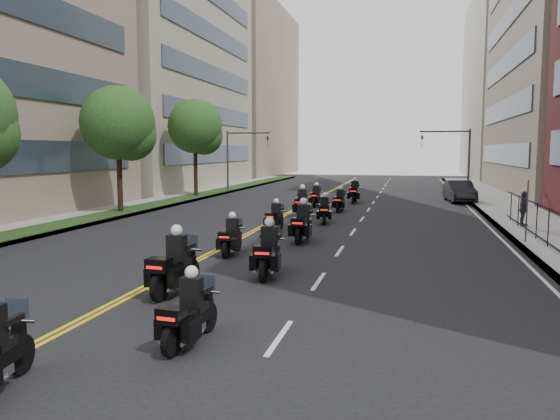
# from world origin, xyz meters

# --- Properties ---
(sidewalk_right) EXTENTS (4.00, 90.00, 0.15)m
(sidewalk_right) POSITION_xyz_m (12.00, 25.00, 0.07)
(sidewalk_right) COLOR gray
(sidewalk_right) RESTS_ON ground
(sidewalk_left) EXTENTS (4.00, 90.00, 0.15)m
(sidewalk_left) POSITION_xyz_m (-12.00, 25.00, 0.07)
(sidewalk_left) COLOR gray
(sidewalk_left) RESTS_ON ground
(grass_strip) EXTENTS (2.00, 90.00, 0.04)m
(grass_strip) POSITION_xyz_m (-11.20, 25.00, 0.17)
(grass_strip) COLOR #153513
(grass_strip) RESTS_ON sidewalk_left
(building_right_far) EXTENTS (15.00, 28.00, 26.00)m
(building_right_far) POSITION_xyz_m (21.50, 78.00, 13.00)
(building_right_far) COLOR #AFA98D
(building_right_far) RESTS_ON ground
(building_left_mid) EXTENTS (16.11, 28.00, 34.00)m
(building_left_mid) POSITION_xyz_m (-21.98, 48.00, 17.00)
(building_left_mid) COLOR #AFA98D
(building_left_mid) RESTS_ON ground
(building_left_far) EXTENTS (16.00, 28.00, 26.00)m
(building_left_far) POSITION_xyz_m (-22.00, 78.00, 13.00)
(building_left_far) COLOR gray
(building_left_far) RESTS_ON ground
(street_trees) EXTENTS (4.40, 38.40, 7.98)m
(street_trees) POSITION_xyz_m (-11.05, 18.61, 5.13)
(street_trees) COLOR black
(street_trees) RESTS_ON ground
(traffic_signal_right) EXTENTS (4.09, 0.20, 5.60)m
(traffic_signal_right) POSITION_xyz_m (9.54, 42.00, 3.70)
(traffic_signal_right) COLOR #3F3F44
(traffic_signal_right) RESTS_ON ground
(traffic_signal_left) EXTENTS (4.09, 0.20, 5.60)m
(traffic_signal_left) POSITION_xyz_m (-9.54, 42.00, 3.70)
(traffic_signal_left) COLOR #3F3F44
(traffic_signal_left) RESTS_ON ground
(motorcycle_1) EXTENTS (0.59, 2.14, 1.58)m
(motorcycle_1) POSITION_xyz_m (1.55, 4.18, 0.62)
(motorcycle_1) COLOR black
(motorcycle_1) RESTS_ON ground
(motorcycle_2) EXTENTS (0.66, 2.53, 1.87)m
(motorcycle_2) POSITION_xyz_m (-0.35, 7.71, 0.74)
(motorcycle_2) COLOR black
(motorcycle_2) RESTS_ON ground
(motorcycle_3) EXTENTS (0.62, 2.45, 1.81)m
(motorcycle_3) POSITION_xyz_m (1.59, 10.29, 0.71)
(motorcycle_3) COLOR black
(motorcycle_3) RESTS_ON ground
(motorcycle_4) EXTENTS (0.50, 2.15, 1.59)m
(motorcycle_4) POSITION_xyz_m (-0.62, 13.34, 0.63)
(motorcycle_4) COLOR black
(motorcycle_4) RESTS_ON ground
(motorcycle_5) EXTENTS (0.58, 2.52, 1.86)m
(motorcycle_5) POSITION_xyz_m (1.41, 16.73, 0.73)
(motorcycle_5) COLOR black
(motorcycle_5) RESTS_ON ground
(motorcycle_6) EXTENTS (0.55, 2.10, 1.55)m
(motorcycle_6) POSITION_xyz_m (-0.48, 19.58, 0.61)
(motorcycle_6) COLOR black
(motorcycle_6) RESTS_ON ground
(motorcycle_7) EXTENTS (0.66, 2.22, 1.64)m
(motorcycle_7) POSITION_xyz_m (1.41, 22.74, 0.65)
(motorcycle_7) COLOR black
(motorcycle_7) RESTS_ON ground
(motorcycle_8) EXTENTS (0.63, 2.55, 1.88)m
(motorcycle_8) POSITION_xyz_m (-0.29, 25.29, 0.74)
(motorcycle_8) COLOR black
(motorcycle_8) RESTS_ON ground
(motorcycle_9) EXTENTS (0.53, 2.21, 1.63)m
(motorcycle_9) POSITION_xyz_m (1.52, 28.45, 0.64)
(motorcycle_9) COLOR black
(motorcycle_9) RESTS_ON ground
(motorcycle_10) EXTENTS (0.52, 2.26, 1.67)m
(motorcycle_10) POSITION_xyz_m (-0.45, 31.10, 0.66)
(motorcycle_10) COLOR black
(motorcycle_10) RESTS_ON ground
(motorcycle_11) EXTENTS (0.58, 2.55, 1.88)m
(motorcycle_11) POSITION_xyz_m (1.85, 34.42, 0.74)
(motorcycle_11) COLOR black
(motorcycle_11) RESTS_ON ground
(parked_sedan) EXTENTS (2.23, 5.02, 1.60)m
(parked_sedan) POSITION_xyz_m (9.40, 36.89, 0.80)
(parked_sedan) COLOR black
(parked_sedan) RESTS_ON ground
(pedestrian_c) EXTENTS (0.76, 1.09, 1.72)m
(pedestrian_c) POSITION_xyz_m (11.20, 22.87, 1.01)
(pedestrian_c) COLOR #39393F
(pedestrian_c) RESTS_ON sidewalk_right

